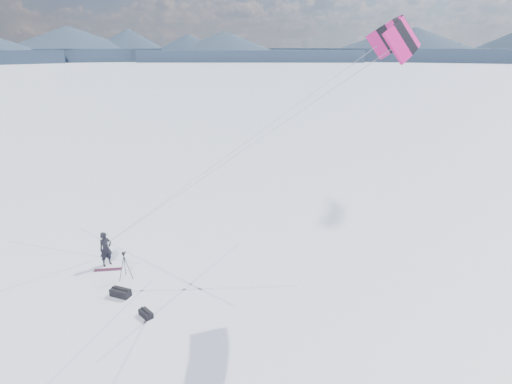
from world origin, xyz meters
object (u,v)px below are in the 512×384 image
at_px(tripod, 124,262).
at_px(gear_bag_b, 146,314).
at_px(snowboard, 108,270).
at_px(gear_bag_a, 120,292).
at_px(snowkiter, 108,265).

xyz_separation_m(tripod, gear_bag_b, (2.97, -2.30, -0.81)).
distance_m(snowboard, gear_bag_b, 5.15).
bearing_deg(snowboard, gear_bag_a, -67.82).
distance_m(snowkiter, gear_bag_b, 5.72).
bearing_deg(gear_bag_b, snowkiter, 171.16).
distance_m(snowkiter, snowboard, 0.60).
relative_size(snowkiter, gear_bag_a, 1.95).
relative_size(snowboard, gear_bag_b, 1.75).
bearing_deg(tripod, gear_bag_b, -49.38).
xyz_separation_m(gear_bag_a, gear_bag_b, (2.12, -0.86, -0.05)).
relative_size(snowboard, gear_bag_a, 1.45).
distance_m(snowboard, tripod, 1.77).
bearing_deg(gear_bag_b, tripod, 165.58).
xyz_separation_m(snowkiter, tripod, (1.87, -0.75, 0.96)).
height_order(snowkiter, tripod, tripod).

